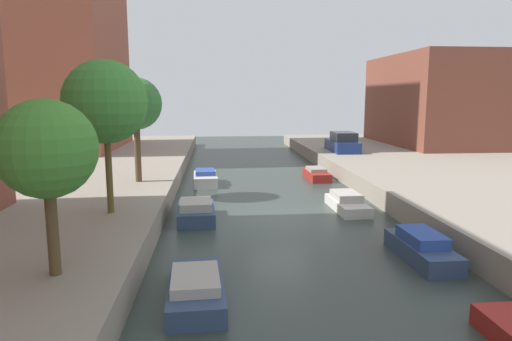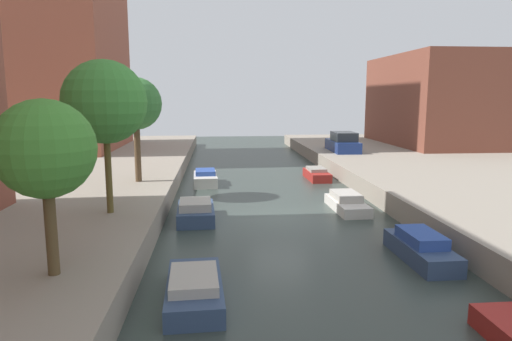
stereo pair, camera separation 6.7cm
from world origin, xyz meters
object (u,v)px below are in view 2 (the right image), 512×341
object	(u,v)px
moored_boat_left_3	(196,212)
moored_boat_right_3	(347,203)
low_block_right	(444,100)
moored_boat_left_2	(194,288)
street_tree_2	(105,102)
moored_boat_right_2	(421,248)
parked_car	(343,143)
moored_boat_right_4	(317,174)
moored_boat_left_4	(205,178)
street_tree_3	(136,104)
street_tree_1	(45,150)

from	to	relation	value
moored_boat_left_3	moored_boat_right_3	bearing A→B (deg)	9.88
low_block_right	moored_boat_left_2	world-z (taller)	low_block_right
street_tree_2	moored_boat_right_2	bearing A→B (deg)	-17.22
parked_car	moored_boat_left_3	bearing A→B (deg)	-124.50
moored_boat_left_3	moored_boat_right_4	world-z (taller)	moored_boat_left_3
parked_car	moored_boat_right_4	xyz separation A→B (m)	(-3.56, -6.63, -1.32)
moored_boat_left_4	moored_boat_right_3	distance (m)	9.71
parked_car	moored_boat_right_4	distance (m)	7.65
moored_boat_left_4	moored_boat_right_4	world-z (taller)	moored_boat_left_4
moored_boat_left_2	moored_boat_right_3	distance (m)	11.34
street_tree_3	low_block_right	bearing A→B (deg)	34.05
low_block_right	moored_boat_left_3	world-z (taller)	low_block_right
street_tree_2	moored_boat_left_3	xyz separation A→B (m)	(3.08, 2.21, -4.71)
moored_boat_right_2	moored_boat_left_2	bearing A→B (deg)	-161.79
low_block_right	street_tree_3	bearing A→B (deg)	-145.95
street_tree_1	moored_boat_left_2	size ratio (longest dim) A/B	1.23
low_block_right	moored_boat_right_4	size ratio (longest dim) A/B	4.53
street_tree_1	moored_boat_right_3	distance (m)	14.35
street_tree_2	moored_boat_left_2	size ratio (longest dim) A/B	1.63
low_block_right	parked_car	distance (m)	12.26
moored_boat_right_2	moored_boat_right_3	bearing A→B (deg)	94.40
street_tree_2	moored_boat_left_3	distance (m)	6.04
street_tree_2	street_tree_3	size ratio (longest dim) A/B	1.07
moored_boat_left_3	street_tree_2	bearing A→B (deg)	-144.38
street_tree_3	moored_boat_left_2	bearing A→B (deg)	-74.28
moored_boat_left_3	moored_boat_right_4	bearing A→B (deg)	51.54
moored_boat_left_4	moored_boat_right_3	world-z (taller)	moored_boat_left_4
parked_car	moored_boat_right_3	xyz separation A→B (m)	(-3.92, -14.72, -1.31)
moored_boat_left_3	moored_boat_right_4	size ratio (longest dim) A/B	1.00
parked_car	moored_boat_right_3	size ratio (longest dim) A/B	1.34
street_tree_1	moored_boat_left_3	distance (m)	9.53
moored_boat_left_4	parked_car	bearing A→B (deg)	36.04
street_tree_1	street_tree_3	distance (m)	12.41
moored_boat_left_4	moored_boat_right_2	bearing A→B (deg)	-61.73
moored_boat_right_3	parked_car	bearing A→B (deg)	75.11
moored_boat_right_3	moored_boat_right_4	bearing A→B (deg)	87.51
moored_boat_right_2	parked_car	bearing A→B (deg)	81.00
parked_car	moored_boat_right_3	world-z (taller)	parked_car
parked_car	moored_boat_right_4	size ratio (longest dim) A/B	1.47
low_block_right	moored_boat_right_3	world-z (taller)	low_block_right
moored_boat_left_2	moored_boat_left_3	world-z (taller)	moored_boat_left_3
moored_boat_left_2	moored_boat_right_2	world-z (taller)	moored_boat_right_2
street_tree_1	moored_boat_right_4	world-z (taller)	street_tree_1
moored_boat_left_2	moored_boat_left_4	size ratio (longest dim) A/B	1.09
moored_boat_left_2	street_tree_2	bearing A→B (deg)	120.77
parked_car	moored_boat_right_4	world-z (taller)	parked_car
parked_car	moored_boat_right_2	world-z (taller)	parked_car
moored_boat_right_2	moored_boat_right_3	distance (m)	6.75
moored_boat_right_3	moored_boat_right_4	size ratio (longest dim) A/B	1.10
moored_boat_left_4	street_tree_2	bearing A→B (deg)	-107.72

